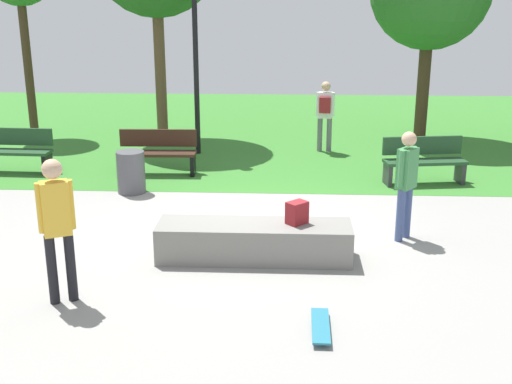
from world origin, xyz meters
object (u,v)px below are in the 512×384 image
Objects in this scene: skater_watching at (406,178)px; skateboard_by_ledge at (321,326)px; backpack_on_ledge at (297,213)px; lamp_post at (195,34)px; pedestrian_with_backpack at (325,110)px; concrete_ledge at (254,241)px; park_bench_far_left at (158,151)px; park_bench_near_lamppost at (13,150)px; park_bench_near_path at (424,159)px; skater_performing_trick at (57,220)px; trash_bin at (131,172)px.

skateboard_by_ledge is (-1.39, -2.91, -0.92)m from skater_watching.
lamp_post is at bearing -113.58° from backpack_on_ledge.
skateboard_by_ledge is at bearing -93.19° from pedestrian_with_backpack.
skateboard_by_ledge is at bearing -115.54° from skater_watching.
park_bench_far_left is at bearing 117.00° from concrete_ledge.
skater_watching is 8.29m from park_bench_near_lamppost.
concrete_ledge is at bearing -38.14° from backpack_on_ledge.
skater_watching reaches higher than park_bench_near_lamppost.
pedestrian_with_backpack is (0.48, 8.53, 0.92)m from skateboard_by_ledge.
park_bench_near_path is at bearing -54.46° from pedestrian_with_backpack.
pedestrian_with_backpack reaches higher than concrete_ledge.
lamp_post reaches higher than skater_performing_trick.
park_bench_far_left is at bearing -100.42° from backpack_on_ledge.
park_bench_far_left and park_bench_near_path have the same top height.
park_bench_far_left is at bearing 89.66° from skater_performing_trick.
lamp_post is 5.72× the size of trash_bin.
park_bench_far_left is 0.35× the size of lamp_post.
lamp_post is at bearing 155.12° from park_bench_near_path.
park_bench_far_left reaches higher than skateboard_by_ledge.
park_bench_near_path is at bearing 69.04° from skateboard_by_ledge.
trash_bin is (-4.71, 2.17, -0.58)m from skater_watching.
lamp_post is (0.60, 1.80, 2.26)m from park_bench_far_left.
lamp_post reaches higher than concrete_ledge.
park_bench_near_path reaches higher than concrete_ledge.
skateboard_by_ledge is at bearing 53.23° from backpack_on_ledge.
backpack_on_ledge is 7.28m from park_bench_near_lamppost.
skater_watching is 2.09× the size of skateboard_by_ledge.
park_bench_near_lamppost is 6.95m from pedestrian_with_backpack.
park_bench_far_left is at bearing -108.36° from lamp_post.
backpack_on_ledge is 0.40× the size of trash_bin.
park_bench_near_path is 5.73m from lamp_post.
skateboard_by_ledge is 0.18× the size of lamp_post.
skateboard_by_ledge is 7.12m from park_bench_far_left.
park_bench_near_path is (2.29, 5.99, 0.42)m from skateboard_by_ledge.
concrete_ledge is 1.52× the size of skater_performing_trick.
skateboard_by_ledge is at bearing -67.32° from concrete_ledge.
backpack_on_ledge is 1.86m from skater_watching.
skater_performing_trick is 1.07× the size of skater_watching.
skater_performing_trick is 1.12× the size of park_bench_near_lamppost.
concrete_ledge is 2.81m from skater_performing_trick.
skater_performing_trick is 1.09× the size of park_bench_near_path.
skater_watching reaches higher than park_bench_far_left.
park_bench_near_path is at bearing -166.76° from backpack_on_ledge.
park_bench_near_path is (3.14, 3.96, 0.22)m from concrete_ledge.
skater_watching is at bearing -24.97° from park_bench_near_lamppost.
concrete_ledge is 2.21m from skateboard_by_ledge.
lamp_post is (-1.63, 6.17, 2.48)m from concrete_ledge.
trash_bin is at bearing 92.71° from skater_performing_trick.
park_bench_near_path is (2.55, 3.90, -0.20)m from backpack_on_ledge.
skater_performing_trick reaches higher than skateboard_by_ledge.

